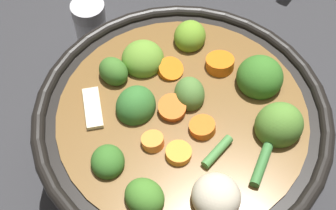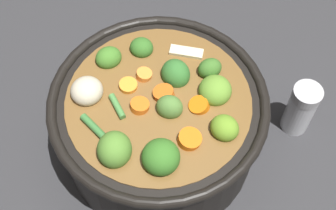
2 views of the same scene
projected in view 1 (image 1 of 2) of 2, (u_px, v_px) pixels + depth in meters
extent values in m
plane|color=#2D2D30|center=(180.00, 172.00, 0.54)|extent=(1.10, 1.10, 0.00)
cylinder|color=black|center=(181.00, 146.00, 0.49)|extent=(0.26, 0.26, 0.12)
torus|color=black|center=(182.00, 115.00, 0.44)|extent=(0.28, 0.28, 0.01)
cylinder|color=brown|center=(181.00, 144.00, 0.49)|extent=(0.23, 0.23, 0.11)
ellipsoid|color=#377225|center=(260.00, 77.00, 0.45)|extent=(0.06, 0.06, 0.04)
ellipsoid|color=#548730|center=(279.00, 125.00, 0.43)|extent=(0.06, 0.06, 0.04)
ellipsoid|color=#33702E|center=(136.00, 106.00, 0.44)|extent=(0.04, 0.05, 0.04)
ellipsoid|color=olive|center=(143.00, 59.00, 0.47)|extent=(0.06, 0.06, 0.03)
ellipsoid|color=#427B29|center=(141.00, 196.00, 0.39)|extent=(0.04, 0.04, 0.03)
ellipsoid|color=olive|center=(190.00, 36.00, 0.49)|extent=(0.03, 0.04, 0.03)
ellipsoid|color=#507C36|center=(193.00, 96.00, 0.45)|extent=(0.04, 0.04, 0.03)
ellipsoid|color=#3E7128|center=(113.00, 72.00, 0.46)|extent=(0.04, 0.04, 0.03)
ellipsoid|color=#356C26|center=(108.00, 162.00, 0.41)|extent=(0.04, 0.04, 0.03)
cylinder|color=orange|center=(220.00, 65.00, 0.47)|extent=(0.04, 0.04, 0.02)
cylinder|color=orange|center=(153.00, 142.00, 0.42)|extent=(0.03, 0.03, 0.01)
cylinder|color=orange|center=(171.00, 111.00, 0.44)|extent=(0.03, 0.03, 0.02)
cylinder|color=orange|center=(203.00, 128.00, 0.43)|extent=(0.03, 0.03, 0.02)
cylinder|color=orange|center=(179.00, 154.00, 0.42)|extent=(0.02, 0.02, 0.01)
cylinder|color=orange|center=(170.00, 70.00, 0.47)|extent=(0.03, 0.03, 0.02)
ellipsoid|color=beige|center=(216.00, 196.00, 0.39)|extent=(0.05, 0.05, 0.03)
cylinder|color=#4A8841|center=(217.00, 151.00, 0.42)|extent=(0.02, 0.04, 0.01)
cylinder|color=#3A7436|center=(262.00, 163.00, 0.41)|extent=(0.01, 0.04, 0.01)
cube|color=beige|center=(93.00, 108.00, 0.44)|extent=(0.04, 0.04, 0.01)
cylinder|color=silver|center=(93.00, 36.00, 0.61)|extent=(0.04, 0.04, 0.07)
cylinder|color=#B7B7BC|center=(88.00, 10.00, 0.57)|extent=(0.04, 0.04, 0.02)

